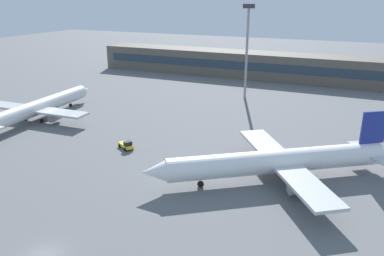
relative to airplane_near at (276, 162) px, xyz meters
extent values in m
plane|color=slate|center=(-20.46, 10.18, -3.26)|extent=(400.00, 400.00, 0.00)
cube|color=#5B564C|center=(-20.46, 78.23, 1.24)|extent=(127.45, 12.00, 9.00)
cube|color=#263847|center=(-20.46, 72.18, 1.69)|extent=(121.07, 0.16, 2.80)
cylinder|color=white|center=(0.23, 0.16, 0.04)|extent=(31.72, 23.70, 3.80)
cone|color=white|center=(-15.95, -11.11, 0.04)|extent=(5.49, 5.35, 3.61)
cube|color=navy|center=(13.77, 9.59, 4.69)|extent=(3.82, 2.81, 5.50)
cube|color=silver|center=(14.01, 9.76, 0.24)|extent=(8.02, 9.81, 0.24)
cube|color=silver|center=(1.05, 0.73, -0.26)|extent=(21.09, 27.37, 0.50)
cylinder|color=gray|center=(-2.38, 5.65, -1.67)|extent=(3.77, 3.47, 2.00)
cylinder|color=gray|center=(4.48, -4.19, -1.67)|extent=(3.77, 3.47, 2.00)
cylinder|color=black|center=(-10.11, -7.05, -2.76)|extent=(1.05, 0.90, 1.00)
cylinder|color=black|center=(0.38, 3.44, -2.76)|extent=(1.05, 0.90, 1.00)
cylinder|color=black|center=(3.36, -0.83, -2.76)|extent=(1.05, 0.90, 1.00)
cylinder|color=silver|center=(-58.98, 8.93, -0.22)|extent=(4.78, 33.30, 3.50)
cone|color=silver|center=(-59.68, 27.09, -0.22)|extent=(3.47, 3.98, 3.33)
cube|color=silver|center=(-58.94, 8.01, -0.50)|extent=(27.81, 5.49, 0.46)
cylinder|color=gray|center=(-53.41, 8.22, -1.80)|extent=(1.96, 3.02, 1.84)
cylinder|color=gray|center=(-64.47, 7.80, -1.80)|extent=(1.96, 3.02, 1.84)
cylinder|color=black|center=(-59.42, 20.54, -2.80)|extent=(0.40, 0.94, 0.92)
cylinder|color=black|center=(-56.51, 7.18, -2.80)|extent=(0.40, 0.94, 0.92)
cylinder|color=black|center=(-61.30, 7.00, -2.80)|extent=(0.40, 0.94, 0.92)
cube|color=yellow|center=(-29.60, 1.67, -2.61)|extent=(3.87, 3.07, 0.60)
cube|color=black|center=(-28.81, 1.23, -1.96)|extent=(1.65, 1.76, 0.90)
cylinder|color=black|center=(-28.93, 0.40, -2.91)|extent=(0.73, 0.56, 0.70)
cylinder|color=black|center=(-28.17, 1.76, -2.91)|extent=(0.73, 0.56, 0.70)
cylinder|color=black|center=(-31.03, 1.58, -2.91)|extent=(0.73, 0.56, 0.70)
cylinder|color=black|center=(-30.26, 2.94, -2.91)|extent=(0.73, 0.56, 0.70)
cylinder|color=gray|center=(-19.28, 48.99, 9.24)|extent=(0.70, 0.70, 25.02)
cube|color=#333338|center=(-19.28, 48.99, 22.35)|extent=(3.20, 0.80, 1.20)
camera|label=1|loc=(10.04, -56.34, 25.35)|focal=35.54mm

